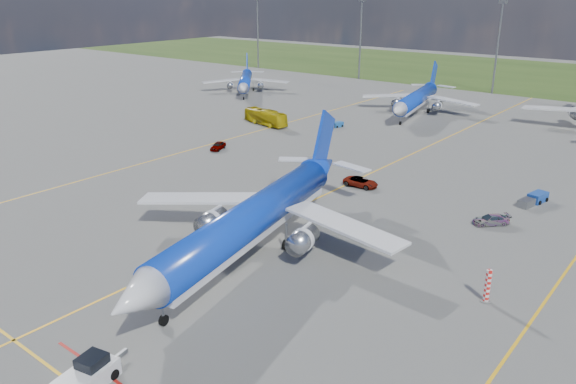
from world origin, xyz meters
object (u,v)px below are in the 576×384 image
Objects in this scene: apron_bus at (266,117)px; baggage_tug_c at (335,125)px; bg_jet_nnw at (415,114)px; service_car_c at (491,220)px; main_airliner at (252,254)px; pushback_tug at (88,375)px; service_car_a at (218,146)px; baggage_tug_w at (534,199)px; service_car_b at (361,182)px; warning_post at (488,286)px; bg_jet_nw at (246,92)px.

apron_bus is 13.70m from baggage_tug_c.
bg_jet_nnw is 33.46m from apron_bus.
bg_jet_nnw is at bearing 85.39° from baggage_tug_c.
main_airliner is at bearing -79.81° from service_car_c.
pushback_tug reaches higher than service_car_a.
service_car_c reaches higher than baggage_tug_w.
bg_jet_nnw is 6.57× the size of baggage_tug_w.
service_car_c is (18.42, -1.99, -0.05)m from service_car_b.
warning_post is at bearing -25.86° from service_car_c.
baggage_tug_w is at bearing -12.64° from service_car_a.
bg_jet_nw is (-86.63, 63.73, -1.50)m from warning_post.
warning_post is at bearing -69.92° from baggage_tug_w.
service_car_b is at bearing -23.05° from service_car_a.
apron_bus is 19.77m from service_car_a.
bg_jet_nnw is 5.91× the size of pushback_tug.
bg_jet_nw is 55.45m from service_car_a.
apron_bus is at bearing 146.32° from warning_post.
apron_bus is at bearing -139.53° from baggage_tug_c.
bg_jet_nw reaches higher than service_car_a.
baggage_tug_c is (12.02, 6.49, -1.05)m from apron_bus.
service_car_a is at bearing -160.14° from baggage_tug_w.
main_airliner reaches higher than bg_jet_nnw.
apron_bus is at bearing 117.00° from main_airliner.
warning_post is 17.78m from service_car_c.
service_car_a is 0.81× the size of service_car_b.
service_car_a is 49.12m from baggage_tug_w.
baggage_tug_w is at bearing -91.88° from apron_bus.
baggage_tug_w is at bearing 48.98° from main_airliner.
service_car_b is at bearing -109.78° from apron_bus.
service_car_c is at bearing -102.14° from apron_bus.
pushback_tug is 45.60m from service_car_c.
bg_jet_nw is at bearing 143.66° from warning_post.
service_car_c is 49.70m from baggage_tug_c.
baggage_tug_w is at bearing 98.23° from warning_post.
warning_post is 30.57m from service_car_b.
baggage_tug_c is at bearing -64.77° from bg_jet_nw.
main_airliner is 57.78m from apron_bus.
pushback_tug is 1.45× the size of service_car_c.
baggage_tug_c is at bearing -169.49° from service_car_c.
service_car_c is 10.19m from baggage_tug_w.
pushback_tug is at bearing -121.80° from warning_post.
pushback_tug is at bearing -73.74° from service_car_a.
service_car_c is (11.30, 44.17, -0.20)m from pushback_tug.
warning_post is 0.73× the size of service_car_c.
service_car_a is 0.92× the size of service_car_c.
bg_jet_nw is at bearing -164.50° from service_car_c.
service_car_b is (28.46, -1.19, 0.01)m from service_car_a.
service_car_b is (-7.12, 46.16, -0.15)m from pushback_tug.
service_car_a reaches higher than baggage_tug_c.
main_airliner is 37.16m from baggage_tug_w.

